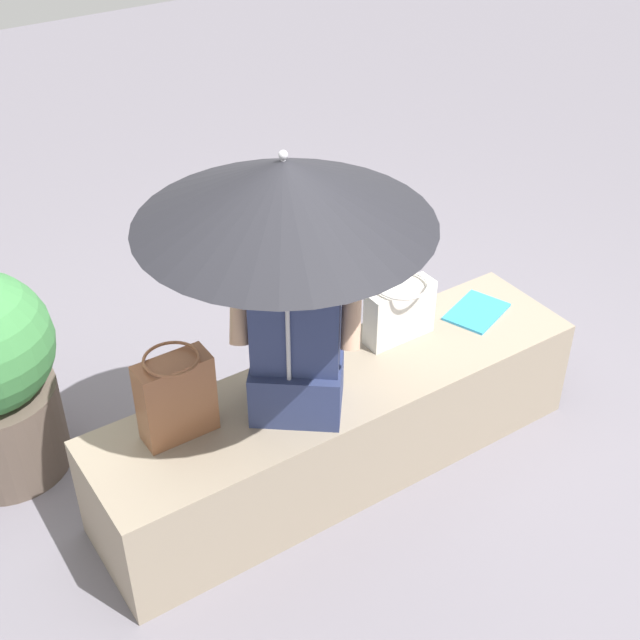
{
  "coord_description": "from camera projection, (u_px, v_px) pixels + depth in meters",
  "views": [
    {
      "loc": [
        1.58,
        2.21,
        2.7
      ],
      "look_at": [
        0.12,
        0.02,
        0.83
      ],
      "focal_mm": 48.82,
      "sensor_mm": 36.0,
      "label": 1
    }
  ],
  "objects": [
    {
      "name": "handbag_black",
      "position": [
        400.0,
        311.0,
        3.65
      ],
      "size": [
        0.31,
        0.23,
        0.27
      ],
      "color": "silver",
      "rests_on": "stone_bench"
    },
    {
      "name": "parasol",
      "position": [
        284.0,
        192.0,
        2.72
      ],
      "size": [
        0.99,
        0.99,
        1.11
      ],
      "color": "#B7B7BC",
      "rests_on": "stone_bench"
    },
    {
      "name": "tote_bag_canvas",
      "position": [
        176.0,
        397.0,
        3.14
      ],
      "size": [
        0.27,
        0.2,
        0.35
      ],
      "color": "brown",
      "rests_on": "stone_bench"
    },
    {
      "name": "magazine",
      "position": [
        477.0,
        312.0,
        3.88
      ],
      "size": [
        0.33,
        0.29,
        0.01
      ],
      "primitive_type": "cube",
      "rotation": [
        0.0,
        0.0,
        0.36
      ],
      "color": "#339ED1",
      "rests_on": "stone_bench"
    },
    {
      "name": "person_seated",
      "position": [
        296.0,
        325.0,
        3.14
      ],
      "size": [
        0.49,
        0.45,
        0.9
      ],
      "color": "navy",
      "rests_on": "stone_bench"
    },
    {
      "name": "stone_bench",
      "position": [
        341.0,
        424.0,
        3.64
      ],
      "size": [
        2.12,
        0.53,
        0.48
      ],
      "primitive_type": "cube",
      "color": "gray",
      "rests_on": "ground"
    },
    {
      "name": "ground_plane",
      "position": [
        340.0,
        465.0,
        3.78
      ],
      "size": [
        14.0,
        14.0,
        0.0
      ],
      "primitive_type": "plane",
      "color": "slate"
    }
  ]
}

